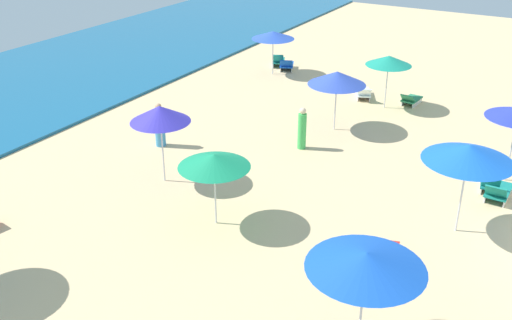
% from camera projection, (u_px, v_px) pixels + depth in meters
% --- Properties ---
extents(umbrella_0, '(1.93, 1.93, 2.31)m').
position_uv_depth(umbrella_0, '(389.00, 61.00, 24.74)').
color(umbrella_0, silver).
rests_on(umbrella_0, ground_plane).
extents(lounge_chair_0_0, '(1.29, 0.71, 0.60)m').
position_uv_depth(lounge_chair_0_0, '(411.00, 100.00, 25.88)').
color(lounge_chair_0_0, silver).
rests_on(lounge_chair_0_0, ground_plane).
extents(lounge_chair_0_1, '(1.63, 1.18, 0.66)m').
position_uv_depth(lounge_chair_0_1, '(363.00, 93.00, 26.66)').
color(lounge_chair_0_1, silver).
rests_on(lounge_chair_0_1, ground_plane).
extents(lounge_chair_1_0, '(1.32, 0.74, 0.70)m').
position_uv_depth(lounge_chair_1_0, '(490.00, 183.00, 18.78)').
color(lounge_chair_1_0, silver).
rests_on(lounge_chair_1_0, ground_plane).
extents(lounge_chair_1_1, '(1.48, 0.70, 0.72)m').
position_uv_depth(lounge_chair_1_1, '(498.00, 191.00, 18.27)').
color(lounge_chair_1_1, silver).
rests_on(lounge_chair_1_1, ground_plane).
extents(umbrella_3, '(1.92, 1.92, 2.62)m').
position_uv_depth(umbrella_3, '(160.00, 114.00, 18.48)').
color(umbrella_3, silver).
rests_on(umbrella_3, ground_plane).
extents(umbrella_4, '(2.45, 2.45, 2.65)m').
position_uv_depth(umbrella_4, '(469.00, 153.00, 15.70)').
color(umbrella_4, silver).
rests_on(umbrella_4, ground_plane).
extents(umbrella_6, '(2.24, 2.24, 2.37)m').
position_uv_depth(umbrella_6, '(337.00, 78.00, 22.54)').
color(umbrella_6, silver).
rests_on(umbrella_6, ground_plane).
extents(umbrella_7, '(2.42, 2.42, 2.45)m').
position_uv_depth(umbrella_7, '(366.00, 261.00, 11.57)').
color(umbrella_7, silver).
rests_on(umbrella_7, ground_plane).
extents(umbrella_8, '(2.03, 2.03, 2.19)m').
position_uv_depth(umbrella_8, '(214.00, 161.00, 16.25)').
color(umbrella_8, silver).
rests_on(umbrella_8, ground_plane).
extents(umbrella_9, '(2.13, 2.13, 2.18)m').
position_uv_depth(umbrella_9, '(273.00, 35.00, 29.18)').
color(umbrella_9, silver).
rests_on(umbrella_9, ground_plane).
extents(lounge_chair_9_0, '(1.43, 1.07, 0.78)m').
position_uv_depth(lounge_chair_9_0, '(278.00, 61.00, 31.11)').
color(lounge_chair_9_0, silver).
rests_on(lounge_chair_9_0, ground_plane).
extents(lounge_chair_9_1, '(1.43, 1.12, 0.67)m').
position_uv_depth(lounge_chair_9_1, '(287.00, 65.00, 30.53)').
color(lounge_chair_9_1, silver).
rests_on(lounge_chair_9_1, ground_plane).
extents(beachgoer_1, '(0.49, 0.49, 1.66)m').
position_uv_depth(beachgoer_1, '(160.00, 126.00, 21.72)').
color(beachgoer_1, '#3F8DBE').
rests_on(beachgoer_1, ground_plane).
extents(beachgoer_4, '(0.39, 0.39, 1.58)m').
position_uv_depth(beachgoer_4, '(302.00, 129.00, 21.50)').
color(beachgoer_4, green).
rests_on(beachgoer_4, ground_plane).
extents(cooler_box_0, '(0.45, 0.54, 0.41)m').
position_uv_depth(cooler_box_0, '(390.00, 250.00, 15.49)').
color(cooler_box_0, red).
rests_on(cooler_box_0, ground_plane).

